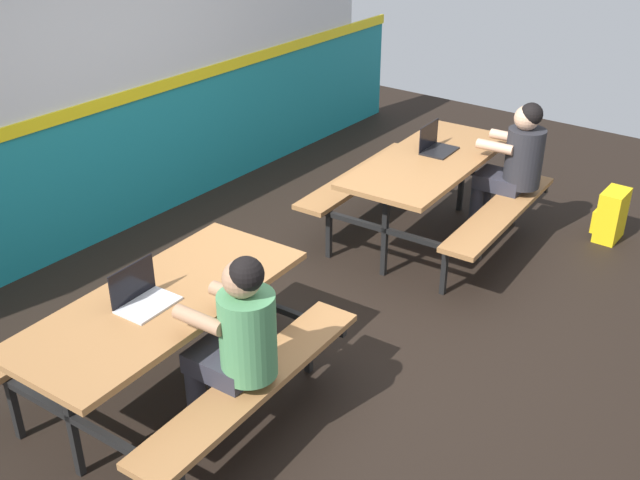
# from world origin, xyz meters

# --- Properties ---
(ground_plane) EXTENTS (10.00, 10.00, 0.02)m
(ground_plane) POSITION_xyz_m (0.00, 0.00, -0.01)
(ground_plane) COLOR black
(accent_backdrop) EXTENTS (8.00, 0.14, 2.60)m
(accent_backdrop) POSITION_xyz_m (0.00, 2.20, 1.25)
(accent_backdrop) COLOR teal
(accent_backdrop) RESTS_ON ground
(picnic_table_left) EXTENTS (1.81, 1.64, 0.74)m
(picnic_table_left) POSITION_xyz_m (-1.37, 0.12, 0.57)
(picnic_table_left) COLOR #9E6B3D
(picnic_table_left) RESTS_ON ground
(picnic_table_right) EXTENTS (1.81, 1.64, 0.74)m
(picnic_table_right) POSITION_xyz_m (1.37, -0.03, 0.57)
(picnic_table_right) COLOR #9E6B3D
(picnic_table_right) RESTS_ON ground
(student_nearer) EXTENTS (0.38, 0.53, 1.21)m
(student_nearer) POSITION_xyz_m (-1.36, -0.44, 0.71)
(student_nearer) COLOR #2D2D38
(student_nearer) RESTS_ON ground
(student_further) EXTENTS (0.38, 0.53, 1.21)m
(student_further) POSITION_xyz_m (1.80, -0.56, 0.71)
(student_further) COLOR #2D2D38
(student_further) RESTS_ON ground
(laptop_silver) EXTENTS (0.33, 0.24, 0.22)m
(laptop_silver) POSITION_xyz_m (-1.47, 0.15, 0.79)
(laptop_silver) COLOR silver
(laptop_silver) RESTS_ON picnic_table_left
(laptop_dark) EXTENTS (0.33, 0.24, 0.22)m
(laptop_dark) POSITION_xyz_m (1.54, 0.02, 0.79)
(laptop_dark) COLOR black
(laptop_dark) RESTS_ON picnic_table_right
(backpack_dark) EXTENTS (0.30, 0.22, 0.44)m
(backpack_dark) POSITION_xyz_m (2.33, -1.26, 0.22)
(backpack_dark) COLOR yellow
(backpack_dark) RESTS_ON ground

